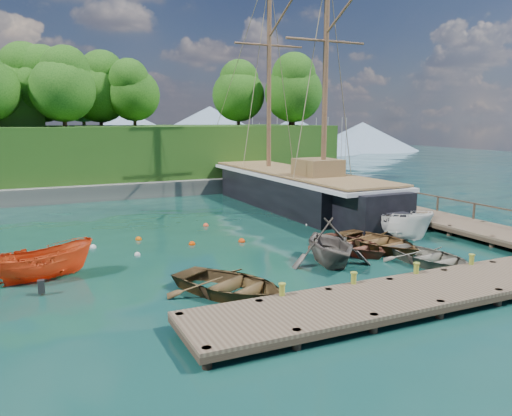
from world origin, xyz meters
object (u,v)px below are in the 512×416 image
(rowboat_0, at_px, (231,295))
(schooner, at_px, (293,192))
(rowboat_1, at_px, (329,264))
(rowboat_4, at_px, (378,249))
(rowboat_2, at_px, (351,251))
(motorboat_orange, at_px, (43,280))
(rowboat_3, at_px, (431,265))
(cabin_boat_white, at_px, (393,237))

(rowboat_0, bearing_deg, schooner, 23.98)
(rowboat_1, xyz_separation_m, rowboat_4, (3.75, 1.20, 0.00))
(rowboat_2, distance_m, motorboat_orange, 14.51)
(rowboat_0, relative_size, rowboat_3, 1.12)
(rowboat_4, distance_m, cabin_boat_white, 3.15)
(rowboat_3, relative_size, schooner, 0.16)
(rowboat_2, height_order, cabin_boat_white, cabin_boat_white)
(rowboat_0, height_order, rowboat_2, rowboat_0)
(rowboat_3, relative_size, rowboat_4, 0.89)
(rowboat_4, distance_m, motorboat_orange, 16.04)
(motorboat_orange, relative_size, schooner, 0.15)
(rowboat_2, height_order, rowboat_3, rowboat_2)
(rowboat_1, height_order, cabin_boat_white, rowboat_1)
(rowboat_0, distance_m, rowboat_4, 9.95)
(rowboat_4, relative_size, motorboat_orange, 1.16)
(rowboat_3, relative_size, cabin_boat_white, 0.89)
(motorboat_orange, bearing_deg, rowboat_1, -114.97)
(rowboat_3, bearing_deg, rowboat_2, 114.15)
(rowboat_1, relative_size, rowboat_3, 0.97)
(rowboat_4, bearing_deg, rowboat_1, -172.25)
(motorboat_orange, xyz_separation_m, schooner, (18.11, 11.16, 1.18))
(rowboat_3, distance_m, motorboat_orange, 17.18)
(rowboat_3, bearing_deg, schooner, 78.83)
(rowboat_1, relative_size, schooner, 0.15)
(rowboat_0, relative_size, rowboat_1, 1.16)
(motorboat_orange, bearing_deg, rowboat_3, -118.22)
(schooner, bearing_deg, rowboat_2, -106.85)
(rowboat_1, xyz_separation_m, schooner, (5.93, 14.23, 1.18))
(rowboat_2, relative_size, schooner, 0.16)
(rowboat_2, height_order, rowboat_4, rowboat_4)
(rowboat_4, bearing_deg, schooner, 70.51)
(rowboat_3, distance_m, rowboat_4, 3.30)
(cabin_boat_white, bearing_deg, motorboat_orange, 167.70)
(rowboat_1, bearing_deg, rowboat_0, -149.95)
(rowboat_0, height_order, rowboat_1, rowboat_1)
(schooner, bearing_deg, cabin_boat_white, -88.89)
(rowboat_1, distance_m, rowboat_4, 3.94)
(rowboat_1, relative_size, rowboat_4, 0.87)
(rowboat_3, relative_size, motorboat_orange, 1.04)
(rowboat_0, xyz_separation_m, rowboat_3, (9.91, -0.14, 0.00))
(rowboat_3, height_order, rowboat_4, rowboat_4)
(rowboat_2, height_order, schooner, schooner)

